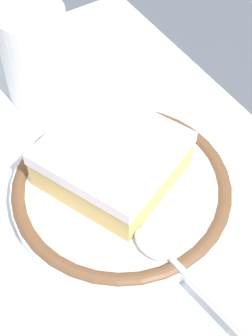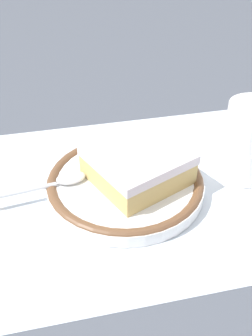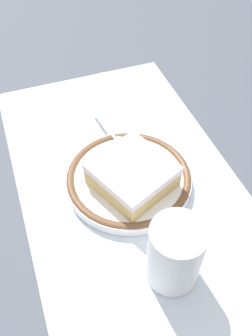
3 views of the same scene
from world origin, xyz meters
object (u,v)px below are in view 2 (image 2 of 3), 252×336
object	(u,v)px
plate	(126,185)
spoon	(58,181)
cake_slice	(137,163)
cup	(250,147)

from	to	relation	value
plate	spoon	xyz separation A→B (m)	(-0.08, 0.01, 0.01)
cake_slice	cup	world-z (taller)	cup
cup	spoon	bearing A→B (deg)	176.93
spoon	cup	size ratio (longest dim) A/B	1.33
plate	cake_slice	distance (m)	0.03
plate	spoon	size ratio (longest dim) A/B	1.47
cake_slice	cup	size ratio (longest dim) A/B	1.38
cake_slice	cup	bearing A→B (deg)	-2.51
plate	spoon	world-z (taller)	spoon
cake_slice	spoon	bearing A→B (deg)	176.09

